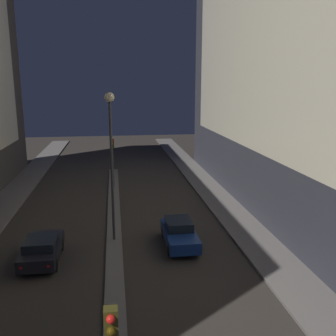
{
  "coord_description": "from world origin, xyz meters",
  "views": [
    {
      "loc": [
        0.21,
        -3.59,
        9.48
      ],
      "look_at": [
        3.68,
        20.47,
        3.97
      ],
      "focal_mm": 40.0,
      "sensor_mm": 36.0,
      "label": 1
    }
  ],
  "objects_px": {
    "traffic_light_mid": "(113,152)",
    "car_right_lane": "(179,233)",
    "street_lamp": "(111,140)",
    "car_left_lane": "(42,249)"
  },
  "relations": [
    {
      "from": "traffic_light_mid",
      "to": "car_right_lane",
      "type": "xyz_separation_m",
      "value": [
        3.87,
        -13.03,
        -2.67
      ]
    },
    {
      "from": "street_lamp",
      "to": "car_left_lane",
      "type": "height_order",
      "value": "street_lamp"
    },
    {
      "from": "street_lamp",
      "to": "car_right_lane",
      "type": "distance_m",
      "value": 6.84
    },
    {
      "from": "car_left_lane",
      "to": "car_right_lane",
      "type": "bearing_deg",
      "value": 7.76
    },
    {
      "from": "traffic_light_mid",
      "to": "car_right_lane",
      "type": "height_order",
      "value": "traffic_light_mid"
    },
    {
      "from": "street_lamp",
      "to": "car_right_lane",
      "type": "bearing_deg",
      "value": -16.22
    },
    {
      "from": "traffic_light_mid",
      "to": "street_lamp",
      "type": "bearing_deg",
      "value": -90.0
    },
    {
      "from": "traffic_light_mid",
      "to": "car_left_lane",
      "type": "xyz_separation_m",
      "value": [
        -3.87,
        -14.09,
        -2.69
      ]
    },
    {
      "from": "street_lamp",
      "to": "car_left_lane",
      "type": "relative_size",
      "value": 2.18
    },
    {
      "from": "traffic_light_mid",
      "to": "car_right_lane",
      "type": "bearing_deg",
      "value": -73.47
    }
  ]
}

